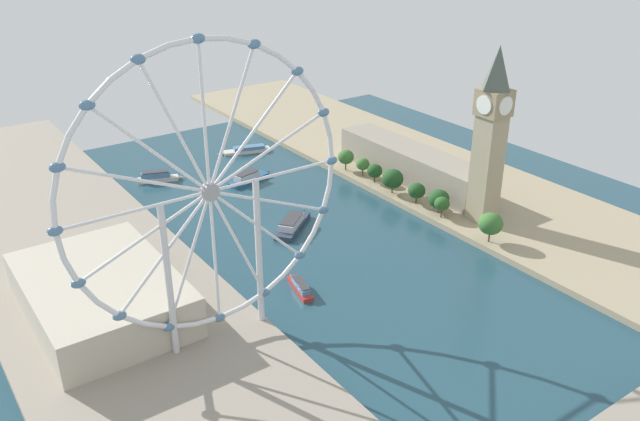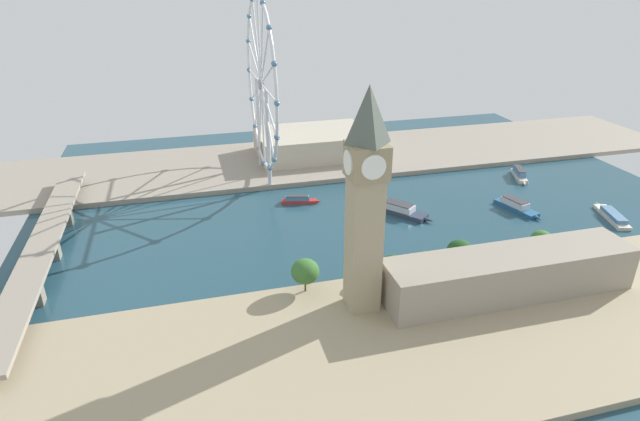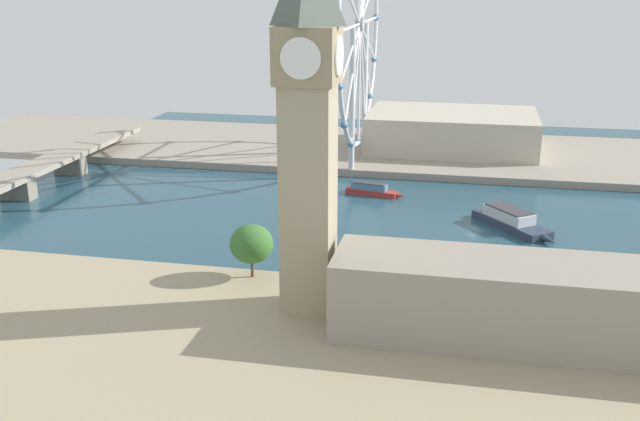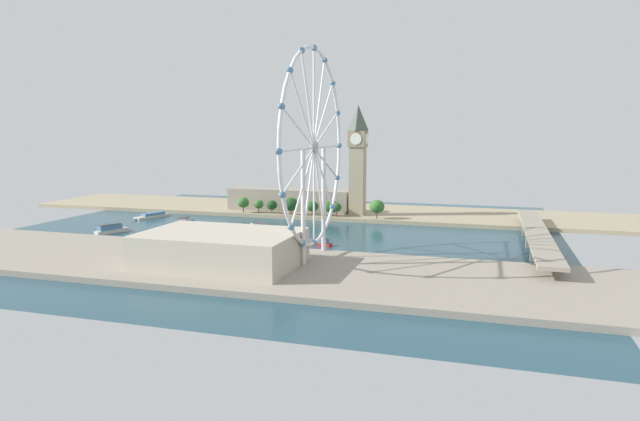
{
  "view_description": "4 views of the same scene",
  "coord_description": "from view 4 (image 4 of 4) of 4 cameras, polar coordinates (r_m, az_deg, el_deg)",
  "views": [
    {
      "loc": [
        163.31,
        238.22,
        149.95
      ],
      "look_at": [
        6.66,
        15.77,
        21.77
      ],
      "focal_mm": 37.26,
      "sensor_mm": 36.0,
      "label": 1
    },
    {
      "loc": [
        -240.09,
        99.16,
        124.76
      ],
      "look_at": [
        -1.57,
        34.72,
        10.04
      ],
      "focal_mm": 29.43,
      "sensor_mm": 36.0,
      "label": 2
    },
    {
      "loc": [
        -238.86,
        1.73,
        80.21
      ],
      "look_at": [
        -22.87,
        46.8,
        10.28
      ],
      "focal_mm": 41.69,
      "sensor_mm": 36.0,
      "label": 3
    },
    {
      "loc": [
        351.5,
        137.64,
        69.82
      ],
      "look_at": [
        -14.07,
        26.2,
        14.64
      ],
      "focal_mm": 31.02,
      "sensor_mm": 36.0,
      "label": 4
    }
  ],
  "objects": [
    {
      "name": "ground_plane",
      "position": [
        383.89,
        -4.36,
        -2.29
      ],
      "size": [
        373.77,
        373.77,
        0.0
      ],
      "primitive_type": "plane",
      "color": "#234756"
    },
    {
      "name": "riverbank_left",
      "position": [
        478.71,
        0.07,
        0.01
      ],
      "size": [
        90.0,
        520.0,
        3.0
      ],
      "primitive_type": "cube",
      "color": "tan",
      "rests_on": "ground_plane"
    },
    {
      "name": "riverbank_right",
      "position": [
        293.12,
        -11.64,
        -5.43
      ],
      "size": [
        90.0,
        520.0,
        3.0
      ],
      "primitive_type": "cube",
      "color": "gray",
      "rests_on": "ground_plane"
    },
    {
      "name": "clock_tower",
      "position": [
        440.62,
        3.91,
        5.4
      ],
      "size": [
        14.47,
        14.47,
        87.14
      ],
      "color": "tan",
      "rests_on": "riverbank_left"
    },
    {
      "name": "parliament_block",
      "position": [
        468.05,
        -3.16,
        1.12
      ],
      "size": [
        22.0,
        105.0,
        18.22
      ],
      "primitive_type": "cube",
      "color": "gray",
      "rests_on": "riverbank_left"
    },
    {
      "name": "tree_row_embankment",
      "position": [
        439.65,
        -1.08,
        0.53
      ],
      "size": [
        14.21,
        122.31,
        14.61
      ],
      "color": "#513823",
      "rests_on": "riverbank_left"
    },
    {
      "name": "ferris_wheel",
      "position": [
        288.84,
        -0.63,
        6.3
      ],
      "size": [
        105.92,
        3.2,
        110.2
      ],
      "color": "silver",
      "rests_on": "riverbank_right"
    },
    {
      "name": "riverside_hall",
      "position": [
        281.35,
        -10.22,
        -3.89
      ],
      "size": [
        52.38,
        76.43,
        16.92
      ],
      "primitive_type": "cube",
      "color": "#BCB29E",
      "rests_on": "riverbank_right"
    },
    {
      "name": "river_bridge",
      "position": [
        358.2,
        21.46,
        -2.36
      ],
      "size": [
        185.77,
        13.61,
        9.87
      ],
      "color": "gray",
      "rests_on": "ground_plane"
    },
    {
      "name": "tour_boat_0",
      "position": [
        385.09,
        -6.31,
        -1.89
      ],
      "size": [
        31.8,
        26.85,
        6.43
      ],
      "rotation": [
        0.0,
        0.0,
        3.81
      ],
      "color": "#2D384C",
      "rests_on": "ground_plane"
    },
    {
      "name": "tour_boat_1",
      "position": [
        407.79,
        -20.71,
        -1.81
      ],
      "size": [
        26.75,
        13.21,
        6.19
      ],
      "rotation": [
        0.0,
        0.0,
        2.78
      ],
      "color": "beige",
      "rests_on": "ground_plane"
    },
    {
      "name": "tour_boat_2",
      "position": [
        340.85,
        -0.38,
        -3.27
      ],
      "size": [
        8.76,
        23.54,
        4.67
      ],
      "rotation": [
        0.0,
        0.0,
        4.49
      ],
      "color": "#B22D28",
      "rests_on": "ground_plane"
    },
    {
      "name": "tour_boat_3",
      "position": [
        425.37,
        -13.83,
        -1.14
      ],
      "size": [
        31.6,
        14.0,
        6.11
      ],
      "rotation": [
        0.0,
        0.0,
        3.39
      ],
      "color": "#235684",
      "rests_on": "ground_plane"
    },
    {
      "name": "tour_boat_4",
      "position": [
        468.7,
        -16.97,
        -0.5
      ],
      "size": [
        35.16,
        15.67,
        4.08
      ],
      "rotation": [
        0.0,
        0.0,
        5.99
      ],
      "color": "beige",
      "rests_on": "ground_plane"
    }
  ]
}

